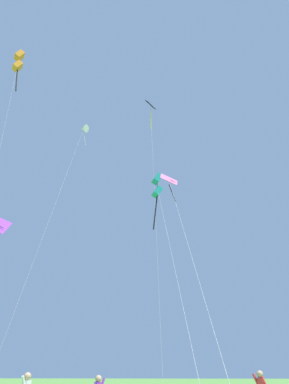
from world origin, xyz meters
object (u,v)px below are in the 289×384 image
at_px(kite_white_distant, 84,129).
at_px(kite_teal_box, 157,187).
at_px(kite_black_large, 151,118).
at_px(kite_orange_box, 18,62).
at_px(kite_pink_low, 172,189).

bearing_deg(kite_white_distant, kite_teal_box, -55.19).
distance_m(kite_black_large, kite_orange_box, 13.44).
height_order(kite_black_large, kite_orange_box, kite_orange_box).
xyz_separation_m(kite_pink_low, kite_orange_box, (-13.63, 6.51, 16.26)).
height_order(kite_teal_box, kite_white_distant, kite_white_distant).
xyz_separation_m(kite_pink_low, kite_white_distant, (-11.93, 20.64, 18.45)).
bearing_deg(kite_teal_box, kite_pink_low, -76.00).
distance_m(kite_pink_low, kite_orange_box, 22.19).
height_order(kite_black_large, kite_teal_box, kite_black_large).
relative_size(kite_pink_low, kite_white_distant, 0.40).
bearing_deg(kite_pink_low, kite_black_large, 101.24).
bearing_deg(kite_white_distant, kite_black_large, -34.41).
bearing_deg(kite_black_large, kite_pink_low, -78.76).
distance_m(kite_black_large, kite_white_distant, 11.57).
bearing_deg(kite_orange_box, kite_teal_box, -5.10).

